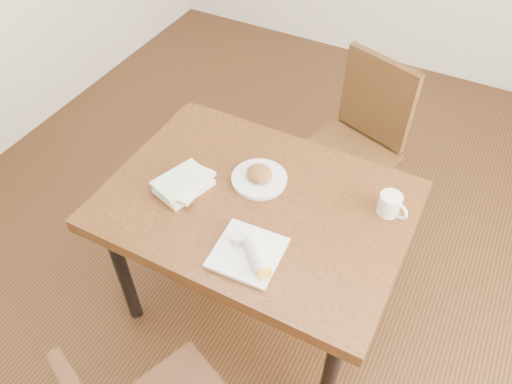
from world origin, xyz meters
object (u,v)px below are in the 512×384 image
at_px(book_stack, 185,184).
at_px(table, 256,214).
at_px(plate_scone, 259,177).
at_px(coffee_mug, 390,204).
at_px(chair_far, 358,137).
at_px(plate_burrito, 251,254).

bearing_deg(book_stack, table, 14.44).
bearing_deg(plate_scone, book_stack, -144.13).
relative_size(coffee_mug, book_stack, 0.50).
height_order(chair_far, plate_scone, chair_far).
distance_m(coffee_mug, book_stack, 0.81).
bearing_deg(chair_far, table, -102.05).
relative_size(plate_scone, book_stack, 0.92).
bearing_deg(plate_burrito, coffee_mug, 49.88).
height_order(table, plate_burrito, plate_burrito).
bearing_deg(plate_scone, coffee_mug, 8.74).
relative_size(table, plate_scone, 5.20).
bearing_deg(coffee_mug, table, -159.04).
bearing_deg(chair_far, book_stack, -117.53).
xyz_separation_m(table, book_stack, (-0.28, -0.07, 0.11)).
xyz_separation_m(table, plate_burrito, (0.11, -0.25, 0.11)).
xyz_separation_m(plate_scone, coffee_mug, (0.52, 0.08, 0.02)).
distance_m(plate_scone, plate_burrito, 0.39).
distance_m(coffee_mug, plate_burrito, 0.57).
bearing_deg(coffee_mug, chair_far, 116.65).
bearing_deg(coffee_mug, plate_burrito, -130.12).
distance_m(table, plate_scone, 0.15).
relative_size(plate_burrito, book_stack, 1.01).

